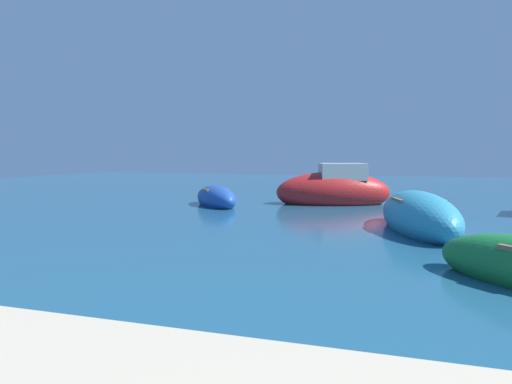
% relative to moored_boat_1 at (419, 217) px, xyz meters
% --- Properties ---
extents(moored_boat_1, '(2.67, 4.97, 1.43)m').
position_rel_moored_boat_1_xyz_m(moored_boat_1, '(0.00, 0.00, 0.00)').
color(moored_boat_1, teal).
rests_on(moored_boat_1, ground).
extents(moored_boat_3, '(5.23, 3.26, 2.15)m').
position_rel_moored_boat_1_xyz_m(moored_boat_3, '(-3.04, 6.12, 0.18)').
color(moored_boat_3, '#B21E1E').
rests_on(moored_boat_3, ground).
extents(moored_boat_5, '(3.10, 3.28, 1.09)m').
position_rel_moored_boat_1_xyz_m(moored_boat_5, '(-7.65, 4.02, -0.09)').
color(moored_boat_5, '#1E479E').
rests_on(moored_boat_5, ground).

